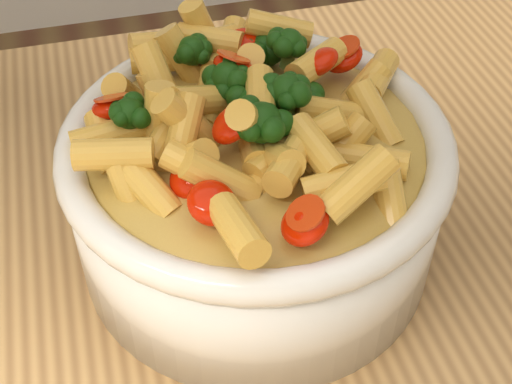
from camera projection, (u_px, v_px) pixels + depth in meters
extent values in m
cube|color=tan|center=(250.00, 341.00, 0.51)|extent=(1.20, 0.80, 0.04)
cylinder|color=white|center=(256.00, 197.00, 0.51)|extent=(0.26, 0.26, 0.10)
ellipsoid|color=white|center=(256.00, 227.00, 0.53)|extent=(0.24, 0.24, 0.04)
torus|color=white|center=(256.00, 143.00, 0.48)|extent=(0.27, 0.27, 0.02)
ellipsoid|color=#EBC650|center=(256.00, 143.00, 0.48)|extent=(0.23, 0.23, 0.03)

